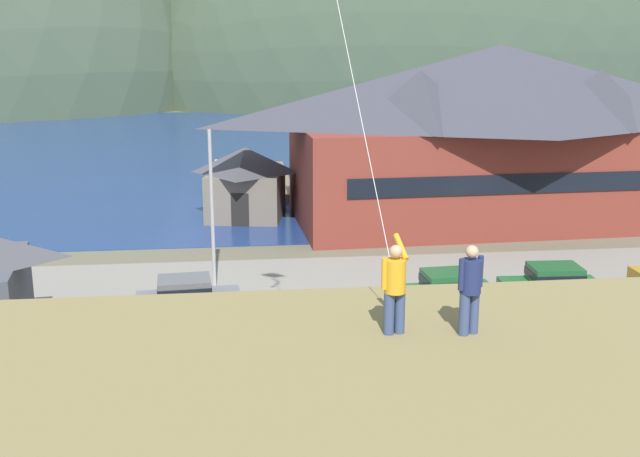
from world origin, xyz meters
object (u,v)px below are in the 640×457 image
(person_companion, at_px, (470,287))
(parking_light_pole, at_px, (212,199))
(parked_car_back_row_right, at_px, (244,344))
(wharf_dock, at_px, (269,181))
(storage_shed_waterside, at_px, (246,182))
(parked_car_mid_row_far, at_px, (557,340))
(parked_car_lone_by_shed, at_px, (387,362))
(parked_car_front_row_red, at_px, (552,285))
(harbor_lodge, at_px, (498,129))
(person_kite_flyer, at_px, (395,286))
(moored_boat_wharfside, at_px, (225,179))
(parked_car_front_row_end, at_px, (187,298))
(parked_car_mid_row_center, at_px, (105,352))
(parked_car_mid_row_near, at_px, (447,291))

(person_companion, bearing_deg, parking_light_pole, 104.84)
(parked_car_back_row_right, bearing_deg, wharf_dock, 86.04)
(person_companion, bearing_deg, storage_shed_waterside, 96.08)
(storage_shed_waterside, bearing_deg, parked_car_mid_row_far, -66.98)
(parked_car_lone_by_shed, height_order, parking_light_pole, parking_light_pole)
(parked_car_front_row_red, xyz_separation_m, parking_light_pole, (-14.45, 4.13, 3.26))
(harbor_lodge, xyz_separation_m, person_kite_flyer, (-13.42, -32.30, 0.88))
(harbor_lodge, distance_m, moored_boat_wharfside, 22.34)
(harbor_lodge, relative_size, parked_car_lone_by_shed, 6.31)
(person_kite_flyer, bearing_deg, parked_car_front_row_end, 107.20)
(parked_car_mid_row_center, xyz_separation_m, parked_car_lone_by_shed, (9.24, -1.82, 0.00))
(parked_car_mid_row_far, relative_size, person_companion, 2.45)
(wharf_dock, height_order, parked_car_front_row_red, parked_car_front_row_red)
(harbor_lodge, height_order, person_kite_flyer, harbor_lodge)
(person_kite_flyer, bearing_deg, storage_shed_waterside, 93.83)
(parked_car_front_row_red, bearing_deg, wharf_dock, 109.61)
(moored_boat_wharfside, height_order, parked_car_mid_row_near, moored_boat_wharfside)
(parked_car_mid_row_near, xyz_separation_m, parking_light_pole, (-9.72, 4.47, 3.26))
(parked_car_back_row_right, relative_size, person_companion, 2.48)
(moored_boat_wharfside, distance_m, parked_car_mid_row_far, 37.23)
(wharf_dock, relative_size, parked_car_front_row_red, 3.55)
(wharf_dock, xyz_separation_m, moored_boat_wharfside, (-3.45, -0.85, 0.37))
(parked_car_front_row_end, relative_size, parked_car_front_row_red, 1.01)
(storage_shed_waterside, relative_size, person_companion, 3.41)
(wharf_dock, bearing_deg, parked_car_mid_row_center, -101.29)
(person_kite_flyer, bearing_deg, wharf_dock, 90.43)
(moored_boat_wharfside, xyz_separation_m, parked_car_front_row_red, (14.21, -29.37, 0.34))
(parking_light_pole, xyz_separation_m, person_companion, (5.43, -20.51, 2.41))
(parked_car_front_row_end, height_order, parked_car_back_row_right, same)
(parking_light_pole, distance_m, person_kite_flyer, 20.86)
(harbor_lodge, relative_size, storage_shed_waterside, 4.56)
(harbor_lodge, distance_m, parked_car_front_row_red, 17.07)
(parked_car_lone_by_shed, distance_m, parked_car_back_row_right, 5.04)
(parked_car_mid_row_center, xyz_separation_m, person_companion, (8.83, -11.13, 5.67))
(storage_shed_waterside, xyz_separation_m, parked_car_mid_row_center, (-5.11, -23.86, -1.35))
(parked_car_mid_row_center, relative_size, parked_car_front_row_red, 0.99)
(parked_car_mid_row_near, relative_size, parked_car_front_row_red, 1.01)
(parked_car_mid_row_far, xyz_separation_m, parked_car_back_row_right, (-10.88, 0.91, 0.00))
(moored_boat_wharfside, xyz_separation_m, parking_light_pole, (-0.24, -25.24, 3.60))
(storage_shed_waterside, distance_m, wharf_dock, 11.96)
(parked_car_mid_row_near, distance_m, parked_car_lone_by_shed, 7.77)
(parked_car_mid_row_center, height_order, parked_car_front_row_red, same)
(moored_boat_wharfside, distance_m, person_kite_flyer, 46.12)
(person_kite_flyer, height_order, person_companion, person_kite_flyer)
(moored_boat_wharfside, relative_size, person_companion, 4.04)
(wharf_dock, relative_size, parking_light_pole, 2.07)
(wharf_dock, height_order, parked_car_mid_row_far, parked_car_mid_row_far)
(parked_car_mid_row_near, bearing_deg, storage_shed_waterside, 112.93)
(harbor_lodge, bearing_deg, wharf_dock, 134.29)
(harbor_lodge, distance_m, storage_shed_waterside, 16.32)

